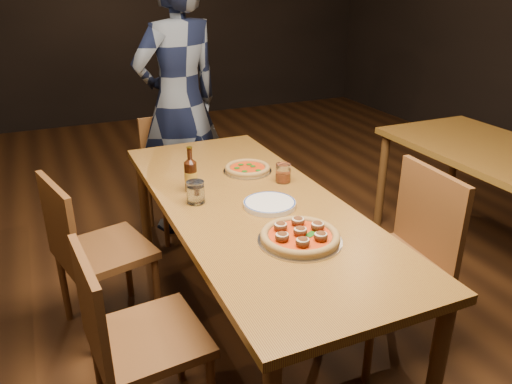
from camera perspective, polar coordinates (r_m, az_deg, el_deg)
name	(u,v)px	position (r m, az deg, el deg)	size (l,w,h in m)	color
ground	(252,329)	(2.77, -0.43, -15.36)	(9.00, 9.00, 0.00)	black
table_main	(252,215)	(2.40, -0.48, -2.66)	(0.80, 2.00, 0.75)	brown
chair_main_nw	(149,337)	(2.06, -12.18, -15.89)	(0.42, 0.42, 0.89)	brown
chair_main_sw	(105,250)	(2.67, -16.91, -6.32)	(0.42, 0.42, 0.91)	brown
chair_main_e	(387,263)	(2.47, 14.75, -7.82)	(0.45, 0.45, 0.97)	brown
chair_end	(179,176)	(3.57, -8.85, 1.84)	(0.40, 0.40, 0.87)	brown
pizza_meatball	(300,236)	(2.03, 5.06, -5.00)	(0.34, 0.34, 0.06)	#B7B7BF
pizza_margherita	(247,169)	(2.73, -0.98, 2.70)	(0.27, 0.27, 0.03)	#B7B7BF
plate_stack	(270,204)	(2.32, 1.57, -1.39)	(0.24, 0.24, 0.02)	white
beer_bottle	(191,176)	(2.48, -7.46, 1.85)	(0.06, 0.06, 0.22)	black
water_glass	(196,192)	(2.36, -6.92, -0.03)	(0.09, 0.09, 0.11)	white
amber_glass	(283,173)	(2.58, 3.12, 2.18)	(0.08, 0.08, 0.10)	#943910
diner	(179,104)	(3.53, -8.75, 9.95)	(0.67, 0.44, 1.85)	black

